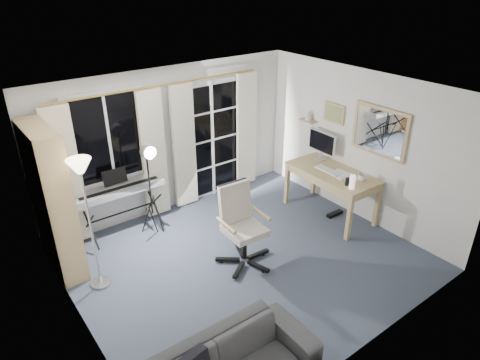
% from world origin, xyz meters
% --- Properties ---
extents(floor, '(4.50, 4.00, 0.02)m').
position_xyz_m(floor, '(0.00, 0.00, -0.01)').
color(floor, '#3E485A').
rests_on(floor, ground).
extents(window, '(1.20, 0.08, 1.40)m').
position_xyz_m(window, '(-1.05, 1.97, 1.50)').
color(window, white).
rests_on(window, floor).
extents(french_door, '(1.32, 0.09, 2.11)m').
position_xyz_m(french_door, '(0.75, 1.97, 1.03)').
color(french_door, white).
rests_on(french_door, floor).
extents(curtains, '(3.60, 0.07, 2.13)m').
position_xyz_m(curtains, '(-0.14, 1.88, 1.09)').
color(curtains, gold).
rests_on(curtains, floor).
extents(bookshelf, '(0.34, 0.96, 2.05)m').
position_xyz_m(bookshelf, '(-2.13, 1.37, 0.97)').
color(bookshelf, '#A48156').
rests_on(bookshelf, floor).
extents(torchiere_lamp, '(0.36, 0.36, 1.79)m').
position_xyz_m(torchiere_lamp, '(-1.84, 0.75, 1.44)').
color(torchiere_lamp, '#B2B2B7').
rests_on(torchiere_lamp, floor).
extents(keyboard_piano, '(1.36, 0.66, 0.98)m').
position_xyz_m(keyboard_piano, '(-1.09, 1.70, 0.75)').
color(keyboard_piano, black).
rests_on(keyboard_piano, floor).
extents(studio_light, '(0.29, 0.30, 1.51)m').
position_xyz_m(studio_light, '(-0.71, 1.40, 1.21)').
color(studio_light, black).
rests_on(studio_light, floor).
extents(office_chair, '(0.77, 0.80, 1.15)m').
position_xyz_m(office_chair, '(-0.05, 0.10, 0.68)').
color(office_chair, black).
rests_on(office_chair, floor).
extents(desk, '(0.77, 1.50, 0.79)m').
position_xyz_m(desk, '(1.88, 0.17, 0.69)').
color(desk, tan).
rests_on(desk, floor).
extents(monitor, '(0.19, 0.57, 0.50)m').
position_xyz_m(monitor, '(2.08, 0.62, 1.09)').
color(monitor, silver).
rests_on(monitor, desk).
extents(desk_clutter, '(0.48, 0.90, 1.00)m').
position_xyz_m(desk_clutter, '(1.81, -0.07, 0.62)').
color(desk_clutter, white).
rests_on(desk_clutter, desk).
extents(mug, '(0.13, 0.11, 0.13)m').
position_xyz_m(mug, '(1.98, -0.33, 0.86)').
color(mug, silver).
rests_on(mug, desk).
extents(wall_mirror, '(0.04, 0.94, 0.74)m').
position_xyz_m(wall_mirror, '(2.22, -0.35, 1.55)').
color(wall_mirror, '#A48156').
rests_on(wall_mirror, floor).
extents(framed_print, '(0.03, 0.42, 0.32)m').
position_xyz_m(framed_print, '(2.23, 0.55, 1.60)').
color(framed_print, '#A48156').
rests_on(framed_print, floor).
extents(wall_shelf, '(0.16, 0.30, 0.18)m').
position_xyz_m(wall_shelf, '(2.16, 1.05, 1.41)').
color(wall_shelf, '#A48156').
rests_on(wall_shelf, floor).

